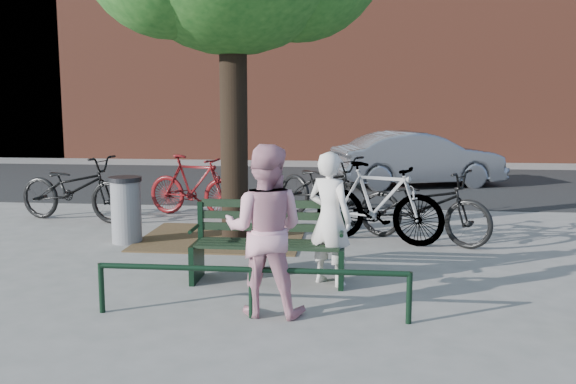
# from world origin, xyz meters

# --- Properties ---
(ground) EXTENTS (90.00, 90.00, 0.00)m
(ground) POSITION_xyz_m (0.00, 0.00, 0.00)
(ground) COLOR gray
(ground) RESTS_ON ground
(dirt_pit) EXTENTS (2.40, 2.00, 0.02)m
(dirt_pit) POSITION_xyz_m (-1.00, 2.20, 0.01)
(dirt_pit) COLOR brown
(dirt_pit) RESTS_ON ground
(road) EXTENTS (40.00, 7.00, 0.01)m
(road) POSITION_xyz_m (0.00, 8.50, 0.01)
(road) COLOR black
(road) RESTS_ON ground
(park_bench) EXTENTS (1.74, 0.54, 0.97)m
(park_bench) POSITION_xyz_m (-0.00, 0.08, 0.48)
(park_bench) COLOR black
(park_bench) RESTS_ON ground
(guard_railing) EXTENTS (3.06, 0.06, 0.51)m
(guard_railing) POSITION_xyz_m (0.00, -1.20, 0.40)
(guard_railing) COLOR black
(guard_railing) RESTS_ON ground
(person_left) EXTENTS (0.66, 0.60, 1.52)m
(person_left) POSITION_xyz_m (0.70, 0.03, 0.76)
(person_left) COLOR beige
(person_left) RESTS_ON ground
(person_right) EXTENTS (0.86, 0.70, 1.68)m
(person_right) POSITION_xyz_m (0.11, -1.05, 0.84)
(person_right) COLOR #C98A9A
(person_right) RESTS_ON ground
(litter_bin) EXTENTS (0.47, 0.47, 0.97)m
(litter_bin) POSITION_xyz_m (-2.33, 1.80, 0.49)
(litter_bin) COLOR gray
(litter_bin) RESTS_ON ground
(bicycle_a) EXTENTS (2.26, 1.19, 1.13)m
(bicycle_a) POSITION_xyz_m (-3.79, 3.31, 0.56)
(bicycle_a) COLOR black
(bicycle_a) RESTS_ON ground
(bicycle_b) EXTENTS (1.89, 1.00, 1.09)m
(bicycle_b) POSITION_xyz_m (-1.87, 3.96, 0.55)
(bicycle_b) COLOR #560C0E
(bicycle_b) RESTS_ON ground
(bicycle_c) EXTENTS (2.10, 1.98, 1.13)m
(bicycle_c) POSITION_xyz_m (0.43, 3.91, 0.56)
(bicycle_c) COLOR black
(bicycle_c) RESTS_ON ground
(bicycle_d) EXTENTS (2.03, 1.22, 1.18)m
(bicycle_d) POSITION_xyz_m (1.32, 2.20, 0.59)
(bicycle_d) COLOR gray
(bicycle_d) RESTS_ON ground
(bicycle_e) EXTENTS (2.16, 1.65, 1.09)m
(bicycle_e) POSITION_xyz_m (1.98, 2.28, 0.54)
(bicycle_e) COLOR black
(bicycle_e) RESTS_ON ground
(parked_car) EXTENTS (4.19, 2.53, 1.30)m
(parked_car) POSITION_xyz_m (2.45, 8.17, 0.65)
(parked_car) COLOR slate
(parked_car) RESTS_ON ground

